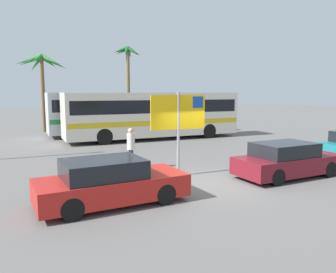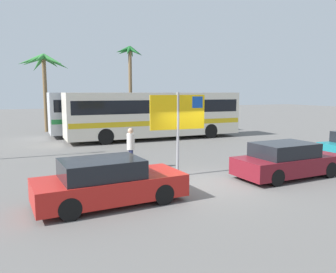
# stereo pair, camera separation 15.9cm
# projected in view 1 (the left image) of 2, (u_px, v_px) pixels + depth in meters

# --- Properties ---
(ground) EXTENTS (120.00, 120.00, 0.00)m
(ground) POSITION_uv_depth(u_px,v_px,m) (208.00, 183.00, 11.87)
(ground) COLOR #605E5B
(bus_front_coach) EXTENTS (11.96, 2.46, 3.17)m
(bus_front_coach) POSITION_uv_depth(u_px,v_px,m) (154.00, 113.00, 22.77)
(bus_front_coach) COLOR silver
(bus_front_coach) RESTS_ON ground
(bus_rear_coach) EXTENTS (11.96, 2.46, 3.17)m
(bus_rear_coach) POSITION_uv_depth(u_px,v_px,m) (129.00, 111.00, 25.60)
(bus_rear_coach) COLOR silver
(bus_rear_coach) RESTS_ON ground
(ferry_sign) EXTENTS (2.20, 0.17, 3.20)m
(ferry_sign) POSITION_uv_depth(u_px,v_px,m) (179.00, 116.00, 12.62)
(ferry_sign) COLOR gray
(ferry_sign) RESTS_ON ground
(car_maroon) EXTENTS (4.35, 1.88, 1.32)m
(car_maroon) POSITION_uv_depth(u_px,v_px,m) (287.00, 160.00, 12.68)
(car_maroon) COLOR maroon
(car_maroon) RESTS_ON ground
(car_red) EXTENTS (4.36, 2.05, 1.32)m
(car_red) POSITION_uv_depth(u_px,v_px,m) (110.00, 182.00, 9.57)
(car_red) COLOR red
(car_red) RESTS_ON ground
(pedestrian_by_bus) EXTENTS (0.32, 0.32, 1.74)m
(pedestrian_by_bus) POSITION_uv_depth(u_px,v_px,m) (131.00, 145.00, 13.82)
(pedestrian_by_bus) COLOR #1E2347
(pedestrian_by_bus) RESTS_ON ground
(palm_tree_seaside) EXTENTS (4.04, 3.88, 6.24)m
(palm_tree_seaside) POSITION_uv_depth(u_px,v_px,m) (41.00, 67.00, 26.47)
(palm_tree_seaside) COLOR brown
(palm_tree_seaside) RESTS_ON ground
(palm_tree_inland) EXTENTS (2.78, 2.61, 7.45)m
(palm_tree_inland) POSITION_uv_depth(u_px,v_px,m) (128.00, 63.00, 31.07)
(palm_tree_inland) COLOR brown
(palm_tree_inland) RESTS_ON ground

